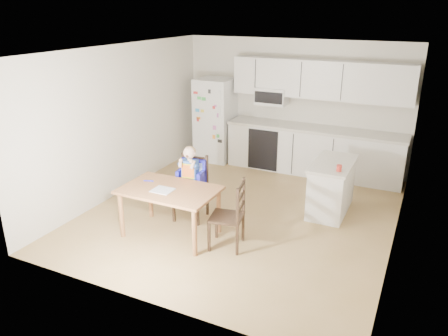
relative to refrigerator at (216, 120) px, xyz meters
name	(u,v)px	position (x,y,z in m)	size (l,w,h in m)	color
room	(255,129)	(1.55, -1.67, 0.40)	(4.52, 5.01, 2.51)	olive
refrigerator	(216,120)	(0.00, 0.00, 0.00)	(0.72, 0.70, 1.70)	silver
kitchen_run	(314,129)	(2.05, 0.09, 0.03)	(3.37, 0.62, 2.15)	silver
kitchen_island	(331,187)	(2.78, -1.48, -0.44)	(0.58, 1.11, 0.82)	silver
red_cup	(339,168)	(2.93, -1.83, 0.02)	(0.08, 0.08, 0.10)	red
dining_table	(170,195)	(0.91, -3.23, -0.24)	(1.32, 0.85, 0.71)	brown
napkin	(163,190)	(0.87, -3.33, -0.14)	(0.28, 0.24, 0.01)	#A5A5AA
toddler_spoon	(148,181)	(0.49, -3.14, -0.13)	(0.02, 0.02, 0.12)	#2221B7
chair_booster	(191,175)	(0.91, -2.61, -0.16)	(0.48, 0.48, 1.15)	black
chair_side	(233,211)	(1.86, -3.16, -0.31)	(0.50, 0.50, 0.95)	black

